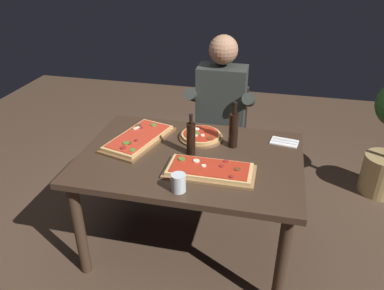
{
  "coord_description": "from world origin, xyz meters",
  "views": [
    {
      "loc": [
        0.47,
        -2.0,
        1.95
      ],
      "look_at": [
        0.0,
        0.05,
        0.79
      ],
      "focal_mm": 35.13,
      "sensor_mm": 36.0,
      "label": 1
    }
  ],
  "objects": [
    {
      "name": "pizza_round_far",
      "position": [
        0.02,
        0.24,
        0.76
      ],
      "size": [
        0.3,
        0.3,
        0.05
      ],
      "color": "brown",
      "rests_on": "dining_table"
    },
    {
      "name": "wine_bottle_dark",
      "position": [
        -0.0,
        0.02,
        0.85
      ],
      "size": [
        0.06,
        0.06,
        0.28
      ],
      "color": "black",
      "rests_on": "dining_table"
    },
    {
      "name": "diner_chair",
      "position": [
        0.07,
        0.86,
        0.49
      ],
      "size": [
        0.44,
        0.44,
        0.87
      ],
      "color": "#3D2B1E",
      "rests_on": "ground_plane"
    },
    {
      "name": "napkin_cutlery_set",
      "position": [
        0.58,
        0.31,
        0.74
      ],
      "size": [
        0.2,
        0.14,
        0.01
      ],
      "color": "white",
      "rests_on": "dining_table"
    },
    {
      "name": "oil_bottle_amber",
      "position": [
        0.25,
        0.18,
        0.87
      ],
      "size": [
        0.06,
        0.06,
        0.32
      ],
      "color": "black",
      "rests_on": "dining_table"
    },
    {
      "name": "pizza_rectangular_front",
      "position": [
        0.16,
        -0.17,
        0.76
      ],
      "size": [
        0.53,
        0.25,
        0.05
      ],
      "color": "olive",
      "rests_on": "dining_table"
    },
    {
      "name": "dining_table",
      "position": [
        0.0,
        0.0,
        0.64
      ],
      "size": [
        1.4,
        0.96,
        0.74
      ],
      "color": "#3D2B1E",
      "rests_on": "ground_plane"
    },
    {
      "name": "seated_diner",
      "position": [
        0.07,
        0.74,
        0.74
      ],
      "size": [
        0.53,
        0.41,
        1.33
      ],
      "color": "#23232D",
      "rests_on": "ground_plane"
    },
    {
      "name": "ground_plane",
      "position": [
        0.0,
        0.0,
        0.0
      ],
      "size": [
        6.4,
        6.4,
        0.0
      ],
      "primitive_type": "plane",
      "color": "#4C3828"
    },
    {
      "name": "tumbler_near_camera",
      "position": [
        0.02,
        -0.38,
        0.79
      ],
      "size": [
        0.08,
        0.08,
        0.1
      ],
      "color": "silver",
      "rests_on": "dining_table"
    },
    {
      "name": "pizza_rectangular_left",
      "position": [
        -0.39,
        0.11,
        0.76
      ],
      "size": [
        0.41,
        0.59,
        0.05
      ],
      "color": "brown",
      "rests_on": "dining_table"
    }
  ]
}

